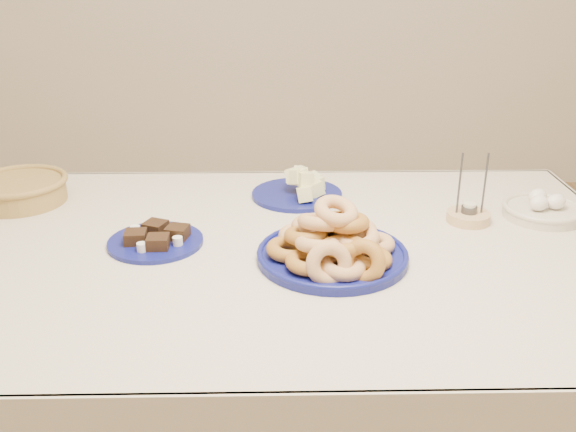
% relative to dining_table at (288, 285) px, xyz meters
% --- Properties ---
extents(dining_table, '(1.71, 1.11, 0.75)m').
position_rel_dining_table_xyz_m(dining_table, '(0.00, 0.00, 0.00)').
color(dining_table, brown).
rests_on(dining_table, ground).
extents(donut_platter, '(0.35, 0.35, 0.16)m').
position_rel_dining_table_xyz_m(donut_platter, '(0.10, -0.08, 0.15)').
color(donut_platter, navy).
rests_on(donut_platter, dining_table).
extents(melon_plate, '(0.30, 0.30, 0.09)m').
position_rel_dining_table_xyz_m(melon_plate, '(0.04, 0.33, 0.13)').
color(melon_plate, navy).
rests_on(melon_plate, dining_table).
extents(brownie_plate, '(0.29, 0.29, 0.04)m').
position_rel_dining_table_xyz_m(brownie_plate, '(-0.32, 0.02, 0.12)').
color(brownie_plate, navy).
rests_on(brownie_plate, dining_table).
extents(wicker_basket, '(0.34, 0.34, 0.07)m').
position_rel_dining_table_xyz_m(wicker_basket, '(-0.75, 0.30, 0.14)').
color(wicker_basket, olive).
rests_on(wicker_basket, dining_table).
extents(candle_holder, '(0.12, 0.12, 0.19)m').
position_rel_dining_table_xyz_m(candle_holder, '(0.48, 0.14, 0.12)').
color(candle_holder, tan).
rests_on(candle_holder, dining_table).
extents(egg_bowl, '(0.27, 0.27, 0.07)m').
position_rel_dining_table_xyz_m(egg_bowl, '(0.68, 0.17, 0.13)').
color(egg_bowl, beige).
rests_on(egg_bowl, dining_table).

